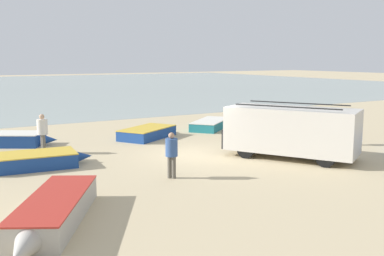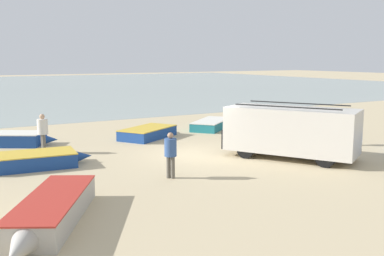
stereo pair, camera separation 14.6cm
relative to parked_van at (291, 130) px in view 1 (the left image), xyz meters
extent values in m
plane|color=tan|center=(-2.83, 2.46, -1.16)|extent=(200.00, 200.00, 0.00)
cube|color=#99A89E|center=(-2.83, 54.46, -1.15)|extent=(120.00, 80.00, 0.01)
cube|color=beige|center=(0.01, -0.02, 0.02)|extent=(4.41, 5.54, 1.80)
cube|color=black|center=(-1.32, 2.27, -0.47)|extent=(1.70, 1.05, 0.81)
cube|color=#1E232D|center=(-1.28, 2.20, 0.55)|extent=(1.61, 0.97, 0.57)
cylinder|color=black|center=(-1.58, 0.91, -0.79)|extent=(0.56, 0.75, 0.74)
cylinder|color=black|center=(-0.01, 1.83, -0.79)|extent=(0.56, 0.75, 0.74)
cylinder|color=black|center=(0.04, -1.87, -0.79)|extent=(0.56, 0.75, 0.74)
cylinder|color=black|center=(1.61, -0.96, -0.79)|extent=(0.56, 0.75, 0.74)
cylinder|color=black|center=(-0.69, -0.43, 1.04)|extent=(2.19, 3.71, 0.05)
cylinder|color=black|center=(0.71, 0.38, 1.04)|extent=(2.19, 3.71, 0.05)
cube|color=#ADA89E|center=(-10.14, -2.41, -0.86)|extent=(3.13, 4.19, 0.60)
cone|color=#ADA89E|center=(-11.37, -4.58, -0.86)|extent=(0.94, 1.06, 0.57)
cube|color=#B22D23|center=(-10.14, -2.41, -0.62)|extent=(1.13, 0.76, 0.05)
cube|color=#B22D23|center=(-10.14, -2.41, -0.54)|extent=(3.16, 4.23, 0.04)
cube|color=navy|center=(-9.49, 3.68, -0.90)|extent=(3.27, 1.94, 0.52)
cone|color=navy|center=(-7.59, 3.49, -0.90)|extent=(0.73, 0.56, 0.49)
cube|color=gold|center=(-9.49, 3.68, -0.71)|extent=(0.35, 1.53, 0.05)
cube|color=gold|center=(-9.49, 3.68, -0.62)|extent=(3.30, 1.96, 0.04)
cube|color=#1E757F|center=(1.44, 8.19, -0.93)|extent=(3.60, 3.32, 0.46)
cone|color=#1E757F|center=(3.07, 9.53, -0.93)|extent=(0.87, 0.82, 0.44)
cube|color=silver|center=(1.44, 8.19, -0.76)|extent=(1.01, 1.16, 0.05)
cube|color=silver|center=(1.44, 8.19, -0.67)|extent=(3.63, 3.35, 0.04)
cube|color=navy|center=(-3.07, 7.24, -0.91)|extent=(3.52, 3.03, 0.50)
cone|color=navy|center=(-1.45, 8.24, -0.91)|extent=(0.83, 0.76, 0.47)
cube|color=gold|center=(-3.07, 7.24, -0.72)|extent=(0.96, 1.38, 0.05)
cube|color=gold|center=(-3.07, 7.24, -0.64)|extent=(3.56, 3.06, 0.04)
cube|color=navy|center=(-9.73, 8.89, -0.87)|extent=(3.81, 3.15, 0.57)
cone|color=navy|center=(-7.89, 7.76, -0.87)|extent=(0.95, 0.87, 0.54)
cube|color=silver|center=(-9.73, 8.89, -0.66)|extent=(0.90, 1.28, 0.05)
cube|color=silver|center=(-9.73, 8.89, -0.57)|extent=(3.85, 3.18, 0.04)
cube|color=#234CA3|center=(4.64, 4.43, -0.91)|extent=(4.06, 2.65, 0.50)
cone|color=#234CA3|center=(6.81, 3.53, -0.91)|extent=(0.97, 0.76, 0.47)
cube|color=gold|center=(4.64, 4.43, -0.72)|extent=(0.63, 1.16, 0.05)
cube|color=gold|center=(4.64, 4.43, -0.64)|extent=(4.10, 2.68, 0.04)
cylinder|color=#38383D|center=(1.29, 4.98, -0.76)|extent=(0.15, 0.15, 0.80)
cylinder|color=#38383D|center=(1.23, 5.14, -0.76)|extent=(0.15, 0.15, 0.80)
cylinder|color=#993833|center=(1.26, 5.06, -0.04)|extent=(0.43, 0.43, 0.63)
sphere|color=tan|center=(1.26, 5.06, 0.38)|extent=(0.22, 0.22, 0.22)
cylinder|color=#5B564C|center=(-8.54, 6.21, -0.74)|extent=(0.16, 0.16, 0.83)
cylinder|color=#5B564C|center=(-8.52, 6.04, -0.74)|extent=(0.16, 0.16, 0.83)
cylinder|color=silver|center=(-8.53, 6.12, 0.00)|extent=(0.45, 0.45, 0.66)
sphere|color=tan|center=(-8.53, 6.12, 0.44)|extent=(0.22, 0.22, 0.22)
cylinder|color=#5B564C|center=(-5.64, -0.36, -0.77)|extent=(0.14, 0.14, 0.77)
cylinder|color=#5B564C|center=(-5.74, -0.23, -0.77)|extent=(0.14, 0.14, 0.77)
cylinder|color=#335189|center=(-5.69, -0.29, -0.08)|extent=(0.42, 0.42, 0.61)
sphere|color=tan|center=(-5.69, -0.29, 0.33)|extent=(0.21, 0.21, 0.21)
cylinder|color=navy|center=(4.10, 0.84, -0.75)|extent=(0.15, 0.15, 0.81)
cylinder|color=navy|center=(3.94, 0.79, -0.75)|extent=(0.15, 0.15, 0.81)
cylinder|color=#424C5B|center=(4.02, 0.81, -0.02)|extent=(0.44, 0.44, 0.64)
sphere|color=tan|center=(4.02, 0.81, 0.41)|extent=(0.22, 0.22, 0.22)
camera|label=1|loc=(-12.74, -13.47, 2.91)|focal=42.00mm
camera|label=2|loc=(-12.61, -13.55, 2.91)|focal=42.00mm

